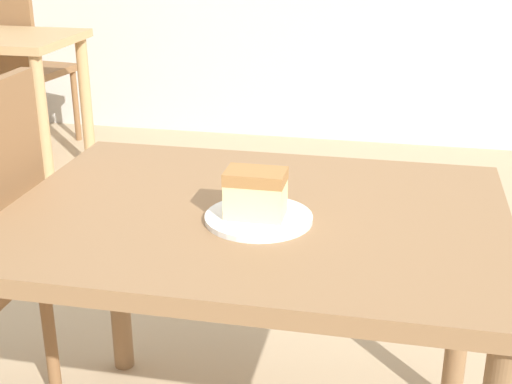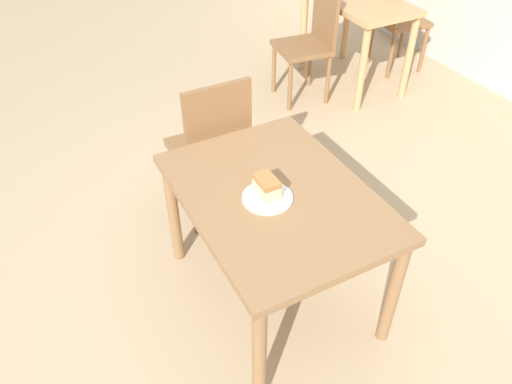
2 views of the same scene
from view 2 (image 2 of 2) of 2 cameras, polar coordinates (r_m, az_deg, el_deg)
The scene contains 8 objects.
ground_plane at distance 2.70m, azimuth -1.27°, elevation -12.76°, with size 14.00×14.00×0.00m, color tan.
dining_table_near at distance 2.31m, azimuth 2.25°, elevation -1.95°, with size 1.08×0.79×0.71m.
dining_table_far at distance 4.51m, azimuth 11.50°, elevation 19.21°, with size 0.97×0.58×0.75m.
chair_near_window at distance 2.88m, azimuth -5.05°, elevation 5.22°, with size 0.40×0.40×0.96m.
chair_far_corner at distance 4.24m, azimuth 6.28°, elevation 17.03°, with size 0.45×0.45×0.96m.
chair_far_opposite at distance 4.88m, azimuth 15.68°, elevation 18.95°, with size 0.45×0.45×0.96m.
plate at distance 2.21m, azimuth 1.31°, elevation -0.65°, with size 0.23×0.23×0.01m.
cake_slice at distance 2.18m, azimuth 1.22°, elevation 0.55°, with size 0.12×0.08×0.10m.
Camera 2 is at (1.48, -0.72, 2.15)m, focal length 35.00 mm.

